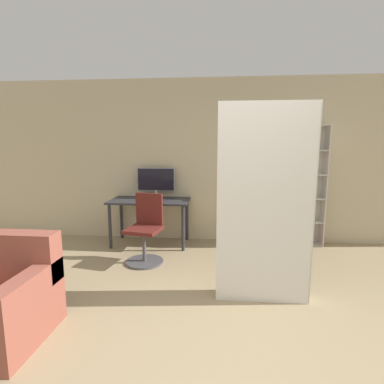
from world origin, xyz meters
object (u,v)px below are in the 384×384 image
object	(u,v)px
monitor	(156,180)
mattress_near	(264,205)
office_chair	(146,235)
bookshelf	(300,188)

from	to	relation	value
monitor	mattress_near	distance (m)	2.40
monitor	office_chair	distance (m)	1.17
monitor	bookshelf	world-z (taller)	bookshelf
office_chair	bookshelf	bearing A→B (deg)	23.21
office_chair	bookshelf	size ratio (longest dim) A/B	0.49
monitor	mattress_near	world-z (taller)	mattress_near
bookshelf	mattress_near	distance (m)	2.04
bookshelf	mattress_near	size ratio (longest dim) A/B	0.95
bookshelf	office_chair	bearing A→B (deg)	-156.79
bookshelf	mattress_near	bearing A→B (deg)	-114.03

